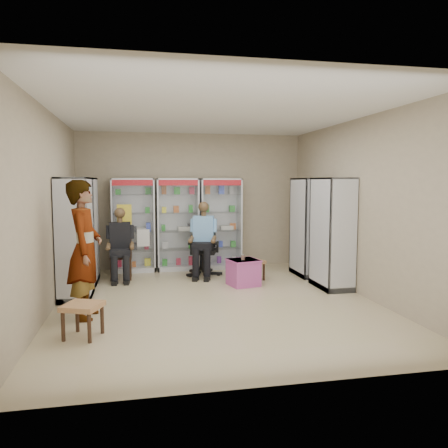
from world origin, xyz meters
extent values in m
plane|color=tan|center=(0.00, 0.00, 0.00)|extent=(6.00, 6.00, 0.00)
cube|color=tan|center=(0.00, 3.00, 1.50)|extent=(5.00, 0.02, 3.00)
cube|color=tan|center=(0.00, -3.00, 1.50)|extent=(5.00, 0.02, 3.00)
cube|color=tan|center=(-2.50, 0.00, 1.50)|extent=(0.02, 6.00, 3.00)
cube|color=tan|center=(2.50, 0.00, 1.50)|extent=(0.02, 6.00, 3.00)
cube|color=silver|center=(0.00, 0.00, 3.00)|extent=(5.00, 6.00, 0.02)
cube|color=silver|center=(-1.30, 2.73, 1.00)|extent=(0.90, 0.50, 2.00)
cube|color=#A7A9AE|center=(-0.35, 2.73, 1.00)|extent=(0.90, 0.50, 2.00)
cube|color=#B0B3B8|center=(0.60, 2.73, 1.00)|extent=(0.90, 0.50, 2.00)
cube|color=#BABEC2|center=(2.23, 1.60, 1.00)|extent=(0.90, 0.50, 2.00)
cube|color=silver|center=(2.23, 0.50, 1.00)|extent=(0.90, 0.50, 2.00)
cube|color=silver|center=(-2.23, 1.80, 1.00)|extent=(0.90, 0.50, 2.00)
cube|color=#A4A7AB|center=(-2.23, 0.70, 1.00)|extent=(0.90, 0.50, 2.00)
cube|color=black|center=(-1.55, 2.00, 0.47)|extent=(0.42, 0.42, 0.94)
cube|color=black|center=(0.11, 2.00, 0.56)|extent=(0.76, 0.76, 1.12)
cube|color=#BB4B7F|center=(0.70, 0.99, 0.24)|extent=(0.60, 0.59, 0.49)
cylinder|color=#592507|center=(0.69, 0.95, 0.54)|extent=(0.07, 0.07, 0.10)
cube|color=#A87F46|center=(0.99, 1.40, 0.20)|extent=(0.51, 0.51, 0.39)
cube|color=olive|center=(-1.90, -1.28, 0.21)|extent=(0.55, 0.55, 0.43)
imported|color=gray|center=(-1.95, -0.45, 0.98)|extent=(0.52, 0.75, 1.95)
camera|label=1|loc=(-1.22, -6.79, 1.92)|focal=35.00mm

